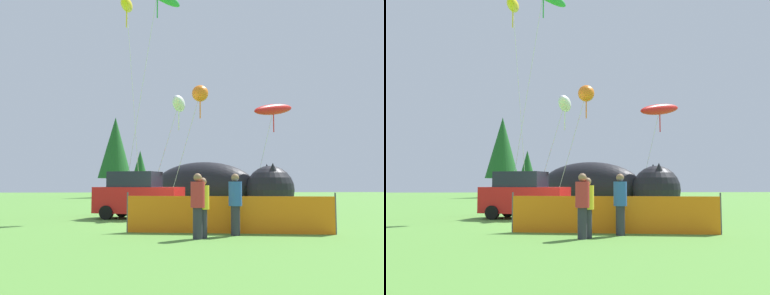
{
  "view_description": "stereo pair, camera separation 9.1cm",
  "coord_description": "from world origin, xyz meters",
  "views": [
    {
      "loc": [
        -0.79,
        -17.76,
        1.58
      ],
      "look_at": [
        0.67,
        3.13,
        3.35
      ],
      "focal_mm": 40.0,
      "sensor_mm": 36.0,
      "label": 1
    },
    {
      "loc": [
        -0.7,
        -17.76,
        1.58
      ],
      "look_at": [
        0.67,
        3.13,
        3.35
      ],
      "focal_mm": 40.0,
      "sensor_mm": 36.0,
      "label": 2
    }
  ],
  "objects": [
    {
      "name": "kite_white_ghost",
      "position": [
        0.0,
        2.9,
        5.47
      ],
      "size": [
        2.1,
        2.0,
        5.95
      ],
      "color": "silver",
      "rests_on": "ground"
    },
    {
      "name": "spectator_in_red_shirt",
      "position": [
        0.24,
        -5.43,
        1.02
      ],
      "size": [
        0.41,
        0.41,
        1.88
      ],
      "color": "#2D2D38",
      "rests_on": "ground"
    },
    {
      "name": "spectator_in_white_shirt",
      "position": [
        0.4,
        -5.28,
        0.96
      ],
      "size": [
        0.38,
        0.38,
        1.75
      ],
      "color": "#2D2D38",
      "rests_on": "ground"
    },
    {
      "name": "kite_orange_flower",
      "position": [
        1.14,
        3.88,
        6.2
      ],
      "size": [
        2.14,
        2.3,
        6.65
      ],
      "color": "silver",
      "rests_on": "ground"
    },
    {
      "name": "kite_red_lizard",
      "position": [
        5.55,
        6.01,
        5.8
      ],
      "size": [
        2.98,
        2.14,
        6.4
      ],
      "color": "silver",
      "rests_on": "ground"
    },
    {
      "name": "spectator_in_yellow_shirt",
      "position": [
        1.46,
        -4.65,
        1.03
      ],
      "size": [
        0.41,
        0.41,
        1.88
      ],
      "color": "#2D2D38",
      "rests_on": "ground"
    },
    {
      "name": "ground_plane",
      "position": [
        0.0,
        0.0,
        0.0
      ],
      "size": [
        120.0,
        120.0,
        0.0
      ],
      "primitive_type": "plane",
      "color": "#548C38"
    },
    {
      "name": "safety_fence",
      "position": [
        1.35,
        -4.13,
        0.59
      ],
      "size": [
        6.57,
        1.15,
        1.3
      ],
      "rotation": [
        0.0,
        0.0,
        -0.17
      ],
      "color": "orange",
      "rests_on": "ground"
    },
    {
      "name": "parked_car",
      "position": [
        -1.86,
        1.77,
        1.03
      ],
      "size": [
        4.19,
        2.85,
        2.12
      ],
      "rotation": [
        0.0,
        0.0,
        -0.34
      ],
      "color": "red",
      "rests_on": "ground"
    },
    {
      "name": "kite_yellow_hero",
      "position": [
        -2.81,
        5.53,
        11.49
      ],
      "size": [
        1.32,
        2.54,
        12.08
      ],
      "color": "silver",
      "rests_on": "ground"
    },
    {
      "name": "horizon_tree_east",
      "position": [
        -6.2,
        31.9,
        5.68
      ],
      "size": [
        3.88,
        3.88,
        9.26
      ],
      "color": "brown",
      "rests_on": "ground"
    },
    {
      "name": "folding_chair",
      "position": [
        4.39,
        -1.57,
        0.52
      ],
      "size": [
        0.6,
        0.6,
        0.9
      ],
      "rotation": [
        0.0,
        0.0,
        -0.17
      ],
      "color": "#1959A5",
      "rests_on": "ground"
    },
    {
      "name": "inflatable_cat",
      "position": [
        2.26,
        5.98,
        1.29
      ],
      "size": [
        7.98,
        6.1,
        2.8
      ],
      "rotation": [
        0.0,
        0.0,
        -0.55
      ],
      "color": "black",
      "rests_on": "ground"
    },
    {
      "name": "horizon_tree_west",
      "position": [
        -3.65,
        38.31,
        3.63
      ],
      "size": [
        2.48,
        2.48,
        5.91
      ],
      "color": "brown",
      "rests_on": "ground"
    }
  ]
}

